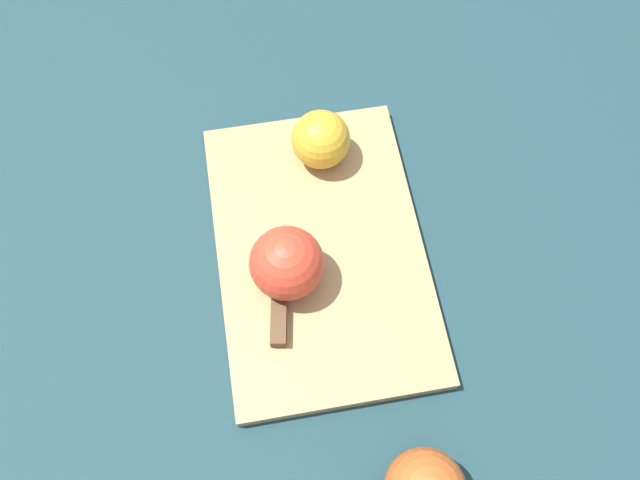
# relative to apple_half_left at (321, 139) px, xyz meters

# --- Properties ---
(ground_plane) EXTENTS (4.00, 4.00, 0.00)m
(ground_plane) POSITION_rel_apple_half_left_xyz_m (0.13, -0.05, -0.06)
(ground_plane) COLOR #193338
(cutting_board) EXTENTS (0.43, 0.32, 0.02)m
(cutting_board) POSITION_rel_apple_half_left_xyz_m (0.13, -0.05, -0.05)
(cutting_board) COLOR #A37A4C
(cutting_board) RESTS_ON ground_plane
(apple_half_left) EXTENTS (0.08, 0.08, 0.08)m
(apple_half_left) POSITION_rel_apple_half_left_xyz_m (0.00, 0.00, 0.00)
(apple_half_left) COLOR gold
(apple_half_left) RESTS_ON cutting_board
(apple_half_right) EXTENTS (0.09, 0.09, 0.09)m
(apple_half_right) POSITION_rel_apple_half_left_xyz_m (0.15, -0.10, 0.01)
(apple_half_right) COLOR red
(apple_half_right) RESTS_ON cutting_board
(knife) EXTENTS (0.13, 0.06, 0.02)m
(knife) POSITION_rel_apple_half_left_xyz_m (0.19, -0.12, -0.03)
(knife) COLOR silver
(knife) RESTS_ON cutting_board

